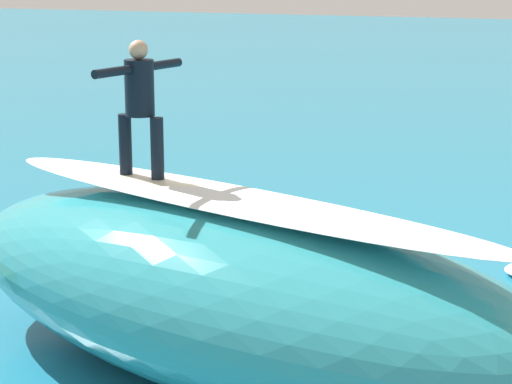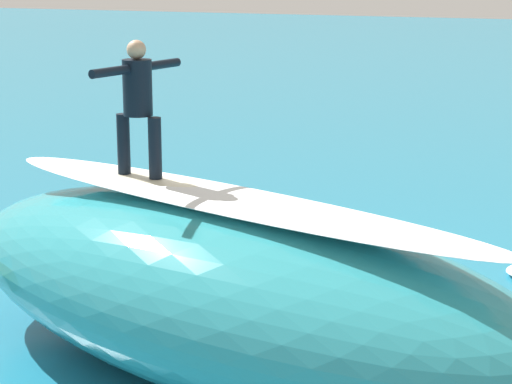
{
  "view_description": "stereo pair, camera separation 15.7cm",
  "coord_description": "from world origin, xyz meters",
  "px_view_note": "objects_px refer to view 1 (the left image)",
  "views": [
    {
      "loc": [
        -4.22,
        11.89,
        4.38
      ],
      "look_at": [
        0.06,
        0.33,
        1.4
      ],
      "focal_mm": 68.78,
      "sensor_mm": 36.0,
      "label": 1
    },
    {
      "loc": [
        -4.37,
        11.83,
        4.38
      ],
      "look_at": [
        0.06,
        0.33,
        1.4
      ],
      "focal_mm": 68.78,
      "sensor_mm": 36.0,
      "label": 2
    }
  ],
  "objects_px": {
    "surfboard_riding": "(142,181)",
    "surfer_riding": "(140,98)",
    "surfer_paddling": "(340,243)",
    "surfboard_paddling": "(339,251)"
  },
  "relations": [
    {
      "from": "surfboard_paddling",
      "to": "surfer_paddling",
      "type": "height_order",
      "value": "surfer_paddling"
    },
    {
      "from": "surfboard_riding",
      "to": "surfer_riding",
      "type": "distance_m",
      "value": 0.91
    },
    {
      "from": "surfer_riding",
      "to": "surfer_paddling",
      "type": "height_order",
      "value": "surfer_riding"
    },
    {
      "from": "surfboard_paddling",
      "to": "surfer_paddling",
      "type": "bearing_deg",
      "value": -180.0
    },
    {
      "from": "surfboard_riding",
      "to": "surfboard_paddling",
      "type": "height_order",
      "value": "surfboard_riding"
    },
    {
      "from": "surfboard_paddling",
      "to": "surfer_paddling",
      "type": "xyz_separation_m",
      "value": [
        -0.04,
        0.12,
        0.17
      ]
    },
    {
      "from": "surfboard_riding",
      "to": "surfboard_paddling",
      "type": "xyz_separation_m",
      "value": [
        -1.08,
        -4.31,
        -1.93
      ]
    },
    {
      "from": "surfboard_riding",
      "to": "surfer_riding",
      "type": "relative_size",
      "value": 1.36
    },
    {
      "from": "surfboard_riding",
      "to": "surfer_riding",
      "type": "xyz_separation_m",
      "value": [
        0.0,
        0.0,
        0.91
      ]
    },
    {
      "from": "surfboard_riding",
      "to": "surfboard_paddling",
      "type": "distance_m",
      "value": 4.84
    }
  ]
}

